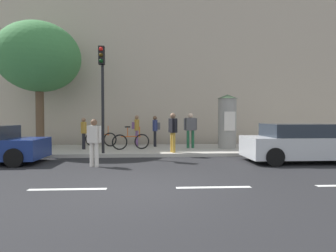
{
  "coord_description": "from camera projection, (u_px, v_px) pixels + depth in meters",
  "views": [
    {
      "loc": [
        0.28,
        -6.58,
        1.69
      ],
      "look_at": [
        0.73,
        2.0,
        1.4
      ],
      "focal_mm": 30.05,
      "sensor_mm": 36.0,
      "label": 1
    }
  ],
  "objects": [
    {
      "name": "pedestrian_with_backpack",
      "position": [
        155.0,
        128.0,
        14.48
      ],
      "size": [
        0.39,
        0.63,
        1.58
      ],
      "color": "black",
      "rests_on": "sidewalk_curb"
    },
    {
      "name": "pedestrian_in_light_jacket",
      "position": [
        173.0,
        129.0,
        12.04
      ],
      "size": [
        0.37,
        0.56,
        1.69
      ],
      "color": "#B78C33",
      "rests_on": "sidewalk_curb"
    },
    {
      "name": "traffic_light",
      "position": [
        102.0,
        82.0,
        11.64
      ],
      "size": [
        0.24,
        0.45,
        4.43
      ],
      "color": "black",
      "rests_on": "sidewalk_curb"
    },
    {
      "name": "poster_column",
      "position": [
        227.0,
        121.0,
        13.65
      ],
      "size": [
        0.96,
        0.96,
        2.61
      ],
      "color": "gray",
      "rests_on": "sidewalk_curb"
    },
    {
      "name": "pedestrian_tallest",
      "position": [
        190.0,
        127.0,
        13.75
      ],
      "size": [
        0.66,
        0.31,
        1.71
      ],
      "color": "#1E5938",
      "rests_on": "sidewalk_curb"
    },
    {
      "name": "building_backdrop",
      "position": [
        149.0,
        68.0,
        18.42
      ],
      "size": [
        36.0,
        5.0,
        9.79
      ],
      "primitive_type": "cube",
      "color": "#B7A893",
      "rests_on": "ground_plane"
    },
    {
      "name": "sidewalk_curb",
      "position": [
        148.0,
        150.0,
        13.59
      ],
      "size": [
        36.0,
        4.0,
        0.15
      ],
      "primitive_type": "cube",
      "color": "#B2ADA3",
      "rests_on": "ground_plane"
    },
    {
      "name": "pedestrian_in_red_top",
      "position": [
        84.0,
        131.0,
        13.26
      ],
      "size": [
        0.35,
        0.54,
        1.49
      ],
      "color": "black",
      "rests_on": "sidewalk_curb"
    },
    {
      "name": "street_tree",
      "position": [
        39.0,
        58.0,
        13.59
      ],
      "size": [
        3.94,
        3.94,
        6.09
      ],
      "color": "brown",
      "rests_on": "sidewalk_curb"
    },
    {
      "name": "pedestrian_with_bag",
      "position": [
        95.0,
        139.0,
        9.47
      ],
      "size": [
        0.52,
        0.49,
        1.61
      ],
      "color": "silver",
      "rests_on": "ground_plane"
    },
    {
      "name": "ground_plane",
      "position": [
        142.0,
        188.0,
        6.61
      ],
      "size": [
        80.0,
        80.0,
        0.0
      ],
      "primitive_type": "plane",
      "color": "#232326"
    },
    {
      "name": "bicycle_leaning",
      "position": [
        131.0,
        141.0,
        13.14
      ],
      "size": [
        1.72,
        0.54,
        1.09
      ],
      "color": "black",
      "rests_on": "sidewalk_curb"
    },
    {
      "name": "parked_car_silver",
      "position": [
        304.0,
        143.0,
        10.45
      ],
      "size": [
        4.51,
        1.97,
        1.42
      ],
      "color": "silver",
      "rests_on": "ground_plane"
    },
    {
      "name": "pedestrian_near_pole",
      "position": [
        136.0,
        127.0,
        14.81
      ],
      "size": [
        0.41,
        0.67,
        1.61
      ],
      "color": "#724C84",
      "rests_on": "sidewalk_curb"
    },
    {
      "name": "lane_markings",
      "position": [
        142.0,
        188.0,
        6.61
      ],
      "size": [
        25.8,
        0.16,
        0.01
      ],
      "color": "silver",
      "rests_on": "ground_plane"
    },
    {
      "name": "bicycle_upright",
      "position": [
        101.0,
        139.0,
        14.58
      ],
      "size": [
        1.71,
        0.56,
        1.09
      ],
      "color": "black",
      "rests_on": "sidewalk_curb"
    }
  ]
}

